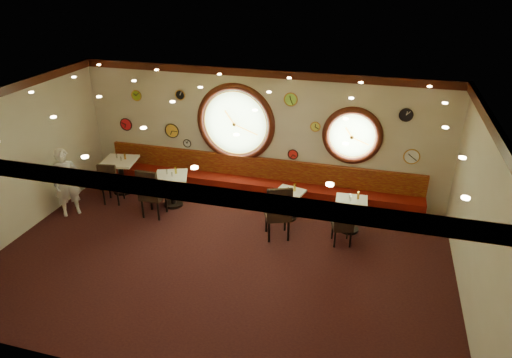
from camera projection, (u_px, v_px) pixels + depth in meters
The scene contains 49 objects.
floor at pixel (220, 260), 9.14m from camera, with size 9.00×6.00×0.00m, color black.
ceiling at pixel (214, 105), 7.75m from camera, with size 9.00×6.00×0.02m, color gold.
wall_back at pixel (260, 135), 11.05m from camera, with size 9.00×0.02×3.20m, color beige.
wall_front at pixel (137, 291), 5.84m from camera, with size 9.00×0.02×3.20m, color beige.
wall_left at pixel (15, 163), 9.53m from camera, with size 0.02×6.00×3.20m, color beige.
wall_right at pixel (480, 223), 7.35m from camera, with size 0.02×6.00×3.20m, color beige.
molding_back at pixel (259, 73), 10.35m from camera, with size 9.00×0.10×0.18m, color #39130A.
molding_front at pixel (124, 184), 5.23m from camera, with size 9.00×0.10×0.18m, color #39130A.
molding_right at pixel (498, 134), 6.71m from camera, with size 0.10×6.00×0.18m, color #39130A.
banquette_base at pixel (256, 195), 11.45m from camera, with size 8.00×0.55×0.20m, color black.
banquette_seat at pixel (256, 186), 11.35m from camera, with size 8.00×0.55×0.30m, color #590D07.
banquette_back at pixel (259, 168), 11.36m from camera, with size 8.00×0.10×0.55m, color #600708.
porthole_left_glass at pixel (236, 123), 11.08m from camera, with size 1.66×1.66×0.02m, color #8AB56D.
porthole_left_frame at pixel (236, 123), 11.06m from camera, with size 1.98×1.98×0.18m, color #39130A.
porthole_left_ring at pixel (235, 124), 11.04m from camera, with size 1.61×1.61×0.03m, color gold.
porthole_right_glass at pixel (352, 136), 10.42m from camera, with size 1.10×1.10×0.02m, color #8AB56D.
porthole_right_frame at pixel (352, 136), 10.41m from camera, with size 1.38×1.38×0.18m, color #39130A.
porthole_right_ring at pixel (352, 136), 10.38m from camera, with size 1.09×1.09×0.03m, color gold.
wall_clock_0 at pixel (187, 143), 11.64m from camera, with size 0.20×0.20×0.03m, color white.
wall_clock_1 at pixel (412, 156), 10.22m from camera, with size 0.34×0.34×0.03m, color white.
wall_clock_2 at pixel (315, 127), 10.53m from camera, with size 0.22×0.22×0.03m, color #DDDE4A.
wall_clock_3 at pixel (137, 95), 11.46m from camera, with size 0.26×0.26×0.03m, color #8CB323.
wall_clock_4 at pixel (291, 99), 10.42m from camera, with size 0.30×0.30×0.03m, color #98E046.
wall_clock_5 at pixel (172, 131), 11.61m from camera, with size 0.36×0.36×0.03m, color yellow.
wall_clock_6 at pixel (180, 95), 11.13m from camera, with size 0.24×0.24×0.03m, color black.
wall_clock_7 at pixel (293, 154), 10.98m from camera, with size 0.24×0.24×0.03m, color red.
wall_clock_8 at pixel (126, 124), 11.90m from camera, with size 0.32×0.32×0.03m, color red.
wall_clock_9 at pixel (406, 115), 9.87m from camera, with size 0.28×0.28×0.03m, color black.
table_a at pixel (121, 172), 11.60m from camera, with size 0.93×0.93×0.88m.
table_b at pixel (172, 186), 10.96m from camera, with size 0.95×0.95×0.81m.
table_c at pixel (289, 202), 10.43m from camera, with size 0.76×0.76×0.68m.
table_d at pixel (350, 212), 9.94m from camera, with size 0.71×0.71×0.74m.
chair_a at pixel (110, 181), 10.99m from camera, with size 0.52×0.52×0.67m.
chair_b at pixel (150, 190), 10.36m from camera, with size 0.52×0.52×0.76m.
chair_c at pixel (279, 210), 9.52m from camera, with size 0.69×0.69×0.78m.
chair_d at pixel (343, 222), 9.37m from camera, with size 0.51×0.51×0.61m.
condiment_a_salt at pixel (117, 156), 11.55m from camera, with size 0.04×0.04×0.11m, color #B9B9BD.
condiment_b_salt at pixel (167, 172), 10.87m from camera, with size 0.04×0.04×0.11m, color silver.
condiment_c_salt at pixel (288, 189), 10.34m from camera, with size 0.03×0.03×0.09m, color #B9B8BD.
condiment_d_salt at pixel (350, 196), 9.90m from camera, with size 0.04×0.04×0.11m, color silver.
condiment_a_pepper at pixel (121, 159), 11.41m from camera, with size 0.04×0.04×0.10m, color silver.
condiment_b_pepper at pixel (172, 174), 10.77m from camera, with size 0.03×0.03×0.09m, color #BABABF.
condiment_c_pepper at pixel (292, 191), 10.25m from camera, with size 0.03×0.03×0.09m, color #BCBBC0.
condiment_d_pepper at pixel (351, 199), 9.80m from camera, with size 0.04×0.04×0.10m, color #BBBBC0.
condiment_a_bottle at pixel (125, 156), 11.48m from camera, with size 0.05×0.05×0.15m, color gold.
condiment_b_bottle at pixel (176, 170), 10.88m from camera, with size 0.05×0.05×0.17m, color yellow.
condiment_c_bottle at pixel (295, 187), 10.33m from camera, with size 0.06×0.06×0.18m, color gold.
condiment_d_bottle at pixel (358, 195), 9.87m from camera, with size 0.05×0.05×0.17m, color orange.
waiter at pixel (67, 182), 10.47m from camera, with size 0.60×0.39×1.64m, color white.
Camera 1 is at (2.71, -7.06, 5.43)m, focal length 32.00 mm.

